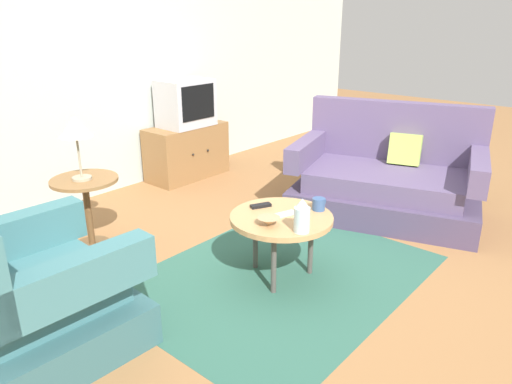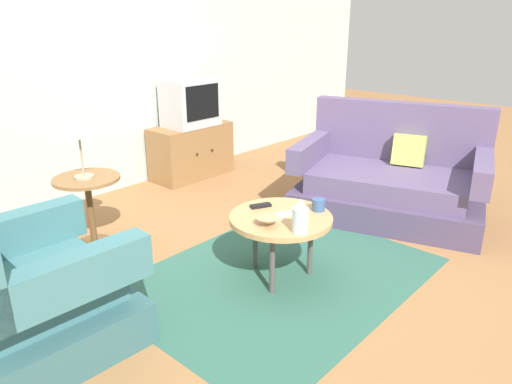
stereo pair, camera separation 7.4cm
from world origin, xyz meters
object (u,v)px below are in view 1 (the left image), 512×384
at_px(tv_remote_dark, 261,206).
at_px(tv_remote_silver, 283,214).
at_px(coffee_table, 281,221).
at_px(vase, 302,216).
at_px(bowl, 269,221).
at_px(table_lamp, 75,129).
at_px(mug, 319,204).
at_px(side_table, 86,198).
at_px(television, 186,103).
at_px(tv_stand, 187,151).
at_px(couch, 387,180).
at_px(armchair, 35,299).

relative_size(tv_remote_dark, tv_remote_silver, 0.82).
bearing_deg(tv_remote_silver, coffee_table, -55.30).
distance_m(vase, bowl, 0.23).
height_order(coffee_table, bowl, bowl).
distance_m(table_lamp, mug, 1.80).
height_order(side_table, television, television).
bearing_deg(vase, tv_stand, 63.67).
distance_m(couch, bowl, 1.71).
height_order(table_lamp, vase, table_lamp).
bearing_deg(side_table, table_lamp, -159.35).
height_order(vase, mug, vase).
distance_m(armchair, tv_remote_dark, 1.51).
relative_size(tv_stand, bowl, 6.22).
bearing_deg(bowl, armchair, 157.32).
height_order(tv_stand, bowl, tv_stand).
bearing_deg(television, coffee_table, -116.68).
height_order(television, tv_remote_silver, television).
relative_size(television, vase, 2.56).
bearing_deg(armchair, tv_stand, 125.18).
distance_m(couch, side_table, 2.55).
height_order(couch, vase, couch).
height_order(side_table, tv_stand, tv_stand).
height_order(side_table, vase, vase).
height_order(table_lamp, tv_remote_silver, table_lamp).
relative_size(television, tv_remote_dark, 3.60).
distance_m(television, bowl, 2.49).
bearing_deg(coffee_table, television, 63.32).
bearing_deg(tv_remote_silver, tv_stand, -98.22).
bearing_deg(bowl, television, 60.08).
bearing_deg(tv_remote_silver, vase, 81.20).
distance_m(couch, mug, 1.30).
height_order(side_table, table_lamp, table_lamp).
relative_size(armchair, side_table, 1.60).
distance_m(armchair, table_lamp, 1.37).
bearing_deg(side_table, bowl, -73.77).
height_order(television, table_lamp, television).
bearing_deg(tv_remote_silver, armchair, -1.35).
bearing_deg(tv_remote_dark, vase, -81.52).
xyz_separation_m(bowl, tv_remote_silver, (0.18, 0.02, -0.02)).
relative_size(television, bowl, 3.80).
relative_size(table_lamp, vase, 2.20).
bearing_deg(table_lamp, television, 23.08).
distance_m(tv_stand, television, 0.53).
xyz_separation_m(coffee_table, side_table, (-0.59, 1.40, -0.01)).
xyz_separation_m(couch, coffee_table, (-1.53, 0.02, 0.11)).
xyz_separation_m(tv_stand, tv_remote_dark, (-1.03, -1.92, 0.18)).
bearing_deg(armchair, vase, 62.89).
bearing_deg(mug, television, 70.06).
distance_m(couch, tv_remote_dark, 1.52).
bearing_deg(tv_remote_silver, mug, 171.91).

